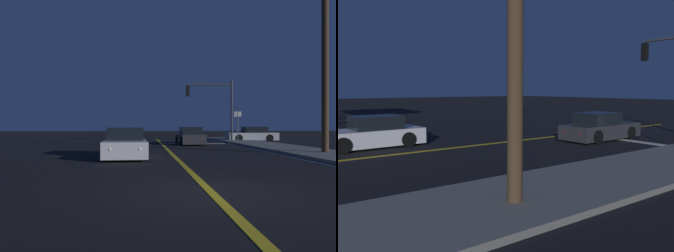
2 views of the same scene
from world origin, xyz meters
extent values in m
cube|color=slate|center=(7.04, 9.89, 0.07)|extent=(3.20, 35.60, 0.15)
cube|color=gold|center=(0.00, 9.89, 0.01)|extent=(0.20, 33.62, 0.01)
cube|color=silver|center=(5.19, 9.89, 0.01)|extent=(0.16, 33.62, 0.01)
cube|color=silver|center=(2.72, 18.28, 0.01)|extent=(5.44, 0.50, 0.01)
cube|color=#2D2D33|center=(2.11, 17.48, 0.44)|extent=(1.79, 4.26, 0.68)
cube|color=black|center=(2.12, 17.23, 1.04)|extent=(1.51, 1.97, 0.60)
cylinder|color=black|center=(1.29, 18.77, 0.32)|extent=(0.23, 0.64, 0.64)
cylinder|color=black|center=(2.88, 18.80, 0.32)|extent=(0.23, 0.64, 0.64)
cylinder|color=black|center=(1.34, 16.15, 0.32)|extent=(0.23, 0.64, 0.64)
cylinder|color=black|center=(2.93, 16.19, 0.32)|extent=(0.23, 0.64, 0.64)
sphere|color=#FFF4CC|center=(1.54, 19.52, 0.52)|extent=(0.18, 0.18, 0.18)
sphere|color=#FFF4CC|center=(2.60, 19.54, 0.52)|extent=(0.18, 0.18, 0.18)
sphere|color=red|center=(1.62, 15.41, 0.52)|extent=(0.14, 0.14, 0.14)
sphere|color=red|center=(2.68, 15.43, 0.52)|extent=(0.14, 0.14, 0.14)
cube|color=silver|center=(-2.24, 7.72, 0.44)|extent=(2.02, 4.33, 0.68)
cube|color=black|center=(-2.25, 7.97, 1.04)|extent=(1.66, 2.02, 0.60)
cylinder|color=black|center=(-1.33, 6.44, 0.32)|extent=(0.25, 0.65, 0.64)
cylinder|color=black|center=(-1.44, 9.07, 0.32)|extent=(0.25, 0.65, 0.64)
cylinder|color=black|center=(-3.16, 9.00, 0.32)|extent=(0.25, 0.65, 0.64)
sphere|color=red|center=(-1.76, 9.81, 0.52)|extent=(0.14, 0.14, 0.14)
sphere|color=red|center=(-2.90, 9.76, 0.52)|extent=(0.14, 0.14, 0.14)
cube|color=black|center=(2.38, 20.58, 4.42)|extent=(0.28, 0.28, 0.90)
sphere|color=red|center=(2.38, 20.58, 4.69)|extent=(0.22, 0.22, 0.22)
sphere|color=#4C2D05|center=(2.38, 20.58, 4.42)|extent=(0.22, 0.22, 0.22)
sphere|color=#0A3814|center=(2.38, 20.58, 4.15)|extent=(0.22, 0.22, 0.22)
camera|label=1|loc=(-1.44, -6.79, 1.42)|focal=34.32mm
camera|label=2|loc=(12.89, 3.76, 2.50)|focal=36.82mm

